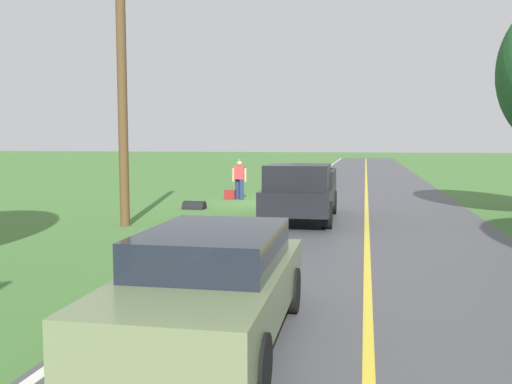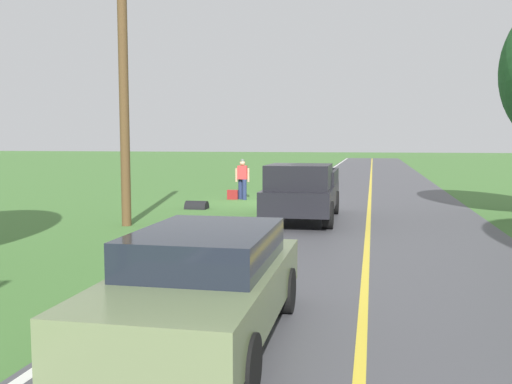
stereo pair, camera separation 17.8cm
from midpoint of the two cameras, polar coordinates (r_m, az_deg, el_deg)
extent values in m
plane|color=#427033|center=(22.68, 0.96, -1.08)|extent=(200.00, 200.00, 0.00)
cube|color=#47474C|center=(22.27, 11.84, -1.31)|extent=(7.36, 120.00, 0.00)
cube|color=silver|center=(22.55, 2.92, -1.12)|extent=(0.16, 117.60, 0.00)
cube|color=gold|center=(22.27, 11.84, -1.30)|extent=(0.14, 117.60, 0.00)
cylinder|color=navy|center=(23.66, -0.98, 0.25)|extent=(0.18, 0.18, 0.88)
cylinder|color=navy|center=(23.93, -1.41, 0.31)|extent=(0.18, 0.18, 0.88)
cube|color=red|center=(23.74, -1.20, 2.04)|extent=(0.42, 0.29, 0.58)
sphere|color=tan|center=(23.72, -1.20, 3.01)|extent=(0.23, 0.23, 0.23)
sphere|color=#4C564C|center=(23.72, -1.20, 3.19)|extent=(0.20, 0.20, 0.20)
cube|color=black|center=(23.93, -1.12, 2.13)|extent=(0.33, 0.22, 0.44)
cylinder|color=tan|center=(23.68, -0.58, 1.76)|extent=(0.10, 0.10, 0.58)
cylinder|color=tan|center=(23.77, -1.83, 1.77)|extent=(0.10, 0.10, 0.58)
cube|color=maroon|center=(23.83, -2.21, -0.28)|extent=(0.47, 0.23, 0.41)
cube|color=black|center=(17.77, 5.20, -0.44)|extent=(2.08, 5.43, 0.70)
cube|color=black|center=(16.54, 4.80, 1.60)|extent=(1.87, 2.19, 0.72)
cube|color=black|center=(16.53, 4.80, 1.85)|extent=(1.70, 1.32, 0.43)
cube|color=black|center=(18.73, 8.42, 1.58)|extent=(0.14, 3.03, 0.45)
cube|color=black|center=(18.91, 2.72, 1.66)|extent=(0.14, 3.03, 0.45)
cube|color=black|center=(20.30, 5.97, 1.89)|extent=(1.84, 0.13, 0.45)
cylinder|color=black|center=(16.01, 7.75, -2.37)|extent=(0.31, 0.80, 0.80)
cylinder|color=black|center=(16.21, 1.38, -2.22)|extent=(0.31, 0.80, 0.80)
cylinder|color=black|center=(19.28, 8.33, -1.07)|extent=(0.31, 0.80, 0.80)
cylinder|color=black|center=(19.45, 3.03, -0.97)|extent=(0.31, 0.80, 0.80)
cube|color=#66754C|center=(7.03, -4.81, -10.26)|extent=(1.90, 4.42, 0.62)
cube|color=black|center=(7.10, -4.40, -5.64)|extent=(1.66, 2.40, 0.46)
cylinder|color=black|center=(5.66, -0.27, -17.53)|extent=(0.25, 0.66, 0.66)
cylinder|color=black|center=(6.19, -16.39, -15.67)|extent=(0.25, 0.66, 0.66)
cylinder|color=black|center=(8.27, 3.67, -10.09)|extent=(0.25, 0.66, 0.66)
cylinder|color=black|center=(8.65, -7.65, -9.44)|extent=(0.25, 0.66, 0.66)
cylinder|color=brown|center=(16.79, -13.16, 9.26)|extent=(0.28, 0.28, 7.44)
cylinder|color=black|center=(20.67, -5.89, -1.73)|extent=(0.80, 0.60, 0.60)
camera|label=1|loc=(0.09, -89.63, 0.03)|focal=38.78mm
camera|label=2|loc=(0.09, 90.37, -0.03)|focal=38.78mm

